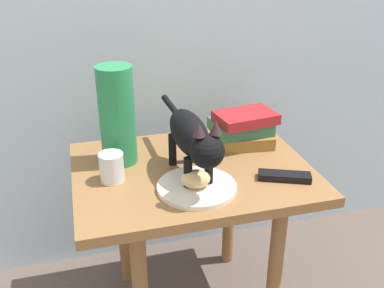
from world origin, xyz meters
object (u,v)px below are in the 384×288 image
bread_roll (196,179)px  green_vase (117,116)px  book_stack (243,128)px  side_table (192,193)px  cat (192,137)px  plate (197,187)px  candle_jar (112,169)px  tv_remote (284,176)px

bread_roll → green_vase: size_ratio=0.26×
book_stack → bread_roll: bearing=-133.0°
side_table → cat: size_ratio=1.48×
cat → book_stack: 0.30m
plate → bread_roll: bearing=-120.2°
plate → green_vase: size_ratio=0.73×
side_table → candle_jar: candle_jar is taller
plate → side_table: bearing=80.8°
cat → green_vase: size_ratio=1.59×
plate → bread_roll: 0.03m
bread_roll → green_vase: bearing=127.0°
bread_roll → cat: (0.01, 0.07, 0.09)m
plate → tv_remote: bearing=-3.1°
candle_jar → cat: bearing=-13.4°
side_table → green_vase: 0.33m
plate → green_vase: bearing=129.0°
plate → tv_remote: size_ratio=1.47×
side_table → tv_remote: bearing=-29.8°
bread_roll → candle_jar: 0.25m
side_table → candle_jar: bearing=-177.1°
plate → book_stack: bearing=46.6°
green_vase → plate: bearing=-51.0°
bread_roll → book_stack: 0.34m
green_vase → bread_roll: bearing=-53.0°
bread_roll → side_table: bearing=79.1°
plate → cat: bearing=86.7°
plate → book_stack: size_ratio=1.06×
side_table → green_vase: bearing=153.1°
tv_remote → bread_roll: bearing=-158.2°
side_table → green_vase: (-0.20, 0.10, 0.24)m
plate → green_vase: (-0.18, 0.23, 0.14)m
green_vase → tv_remote: size_ratio=2.02×
green_vase → book_stack: bearing=1.9°
green_vase → candle_jar: (-0.04, -0.12, -0.11)m
bread_roll → tv_remote: bearing=-0.8°
plate → book_stack: 0.33m
candle_jar → tv_remote: size_ratio=0.57×
cat → side_table: bearing=75.8°
candle_jar → tv_remote: (0.48, -0.12, -0.03)m
book_stack → tv_remote: bearing=-82.9°
green_vase → tv_remote: (0.44, -0.24, -0.14)m
cat → green_vase: green_vase is taller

